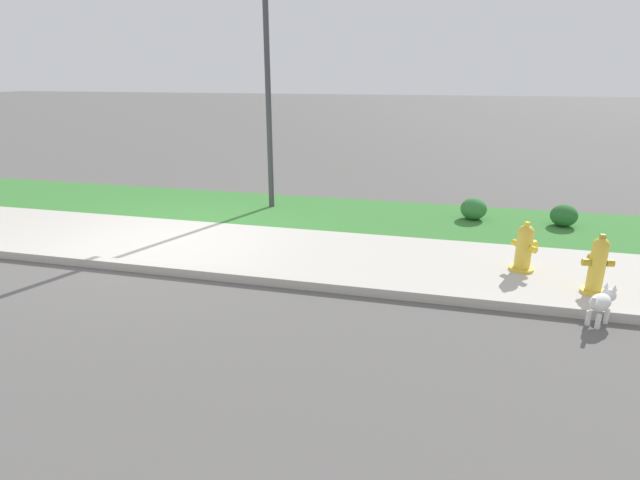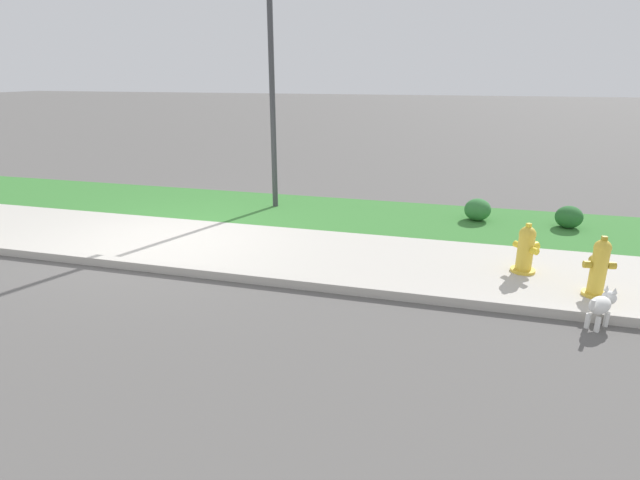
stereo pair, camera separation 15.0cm
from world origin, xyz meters
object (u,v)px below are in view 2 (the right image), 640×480
object	(u,v)px
small_white_dog	(602,305)
shrub_bush_far_verge	(569,217)
fire_hydrant_near_corner	(599,268)
fire_hydrant_by_grass_verge	(526,249)
shrub_bush_mid_verge	(478,210)
street_lamp	(271,42)

from	to	relation	value
small_white_dog	shrub_bush_far_verge	xyz separation A→B (m)	(0.37, 3.92, -0.06)
fire_hydrant_near_corner	small_white_dog	size ratio (longest dim) A/B	1.82
fire_hydrant_near_corner	fire_hydrant_by_grass_verge	distance (m)	0.98
fire_hydrant_by_grass_verge	shrub_bush_mid_verge	bearing A→B (deg)	151.96
fire_hydrant_near_corner	street_lamp	size ratio (longest dim) A/B	0.16
small_white_dog	fire_hydrant_by_grass_verge	bearing A→B (deg)	61.51
street_lamp	shrub_bush_mid_verge	distance (m)	5.03
shrub_bush_far_verge	shrub_bush_mid_verge	world-z (taller)	shrub_bush_mid_verge
fire_hydrant_by_grass_verge	small_white_dog	size ratio (longest dim) A/B	1.65
fire_hydrant_by_grass_verge	shrub_bush_far_verge	size ratio (longest dim) A/B	1.52
fire_hydrant_by_grass_verge	small_white_dog	bearing A→B (deg)	-17.08
fire_hydrant_by_grass_verge	shrub_bush_mid_verge	size ratio (longest dim) A/B	1.47
street_lamp	fire_hydrant_by_grass_verge	bearing A→B (deg)	-28.64
small_white_dog	shrub_bush_mid_verge	world-z (taller)	small_white_dog
fire_hydrant_by_grass_verge	street_lamp	bearing A→B (deg)	-159.22
shrub_bush_far_verge	shrub_bush_mid_verge	bearing A→B (deg)	177.46
fire_hydrant_by_grass_verge	shrub_bush_far_verge	distance (m)	2.67
fire_hydrant_by_grass_verge	fire_hydrant_near_corner	bearing A→B (deg)	11.49
fire_hydrant_by_grass_verge	street_lamp	xyz separation A→B (m)	(-4.60, 2.51, 2.87)
fire_hydrant_near_corner	street_lamp	world-z (taller)	street_lamp
small_white_dog	shrub_bush_far_verge	bearing A→B (deg)	32.57
shrub_bush_far_verge	shrub_bush_mid_verge	size ratio (longest dim) A/B	0.96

